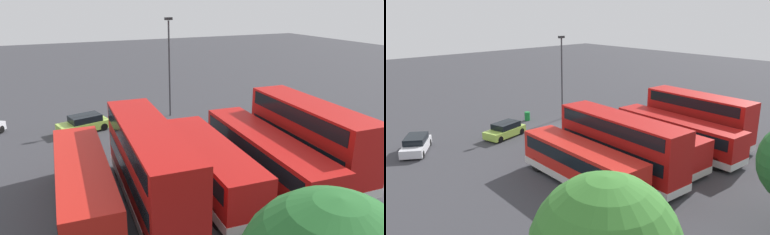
{
  "view_description": "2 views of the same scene",
  "coord_description": "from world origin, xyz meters",
  "views": [
    {
      "loc": [
        8.66,
        29.32,
        10.81
      ],
      "look_at": [
        -2.77,
        3.2,
        1.48
      ],
      "focal_mm": 34.09,
      "sensor_mm": 36.0,
      "label": 1
    },
    {
      "loc": [
        24.18,
        30.28,
        12.19
      ],
      "look_at": [
        -1.25,
        2.1,
        1.38
      ],
      "focal_mm": 36.39,
      "sensor_mm": 36.0,
      "label": 2
    }
  ],
  "objects": [
    {
      "name": "ground_plane",
      "position": [
        0.0,
        0.0,
        0.0
      ],
      "size": [
        140.0,
        140.0,
        0.0
      ],
      "primitive_type": "plane",
      "color": "#38383D"
    },
    {
      "name": "bus_double_decker_near_end",
      "position": [
        -7.03,
        12.18,
        2.45
      ],
      "size": [
        3.01,
        10.18,
        4.55
      ],
      "color": "#B71411",
      "rests_on": "ground"
    },
    {
      "name": "bus_single_deck_second",
      "position": [
        -3.72,
        12.21,
        1.62
      ],
      "size": [
        3.27,
        12.1,
        2.95
      ],
      "color": "#B71411",
      "rests_on": "ground"
    },
    {
      "name": "bus_single_deck_third",
      "position": [
        0.01,
        12.1,
        1.62
      ],
      "size": [
        3.16,
        10.25,
        2.95
      ],
      "color": "#B71411",
      "rests_on": "ground"
    },
    {
      "name": "bus_double_decker_fourth",
      "position": [
        3.68,
        12.22,
        2.45
      ],
      "size": [
        3.18,
        11.21,
        4.55
      ],
      "color": "#B71411",
      "rests_on": "ground"
    },
    {
      "name": "bus_single_deck_fifth",
      "position": [
        7.06,
        11.61,
        1.62
      ],
      "size": [
        3.15,
        10.9,
        2.95
      ],
      "color": "red",
      "rests_on": "ground"
    },
    {
      "name": "car_hatchback_silver",
      "position": [
        5.36,
        -1.14,
        0.7
      ],
      "size": [
        4.49,
        2.8,
        1.43
      ],
      "color": "#A5D14C",
      "rests_on": "ground"
    },
    {
      "name": "lamp_post_tall",
      "position": [
        -2.92,
        -2.41,
        5.3
      ],
      "size": [
        0.7,
        0.3,
        9.21
      ],
      "color": "#38383D",
      "rests_on": "ground"
    },
    {
      "name": "waste_bin_yellow",
      "position": [
        0.43,
        -4.48,
        0.47
      ],
      "size": [
        0.6,
        0.6,
        0.95
      ],
      "primitive_type": "cylinder",
      "color": "#197F33",
      "rests_on": "ground"
    }
  ]
}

